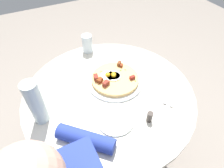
% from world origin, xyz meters
% --- Properties ---
extents(ground_plane, '(6.00, 6.00, 0.00)m').
position_xyz_m(ground_plane, '(0.00, 0.00, 0.00)').
color(ground_plane, gray).
extents(dining_table, '(0.93, 0.93, 0.73)m').
position_xyz_m(dining_table, '(0.00, 0.00, 0.56)').
color(dining_table, beige).
rests_on(dining_table, ground_plane).
extents(pizza_plate, '(0.32, 0.32, 0.01)m').
position_xyz_m(pizza_plate, '(-0.07, -0.05, 0.73)').
color(pizza_plate, white).
rests_on(pizza_plate, dining_table).
extents(breakfast_pizza, '(0.27, 0.27, 0.05)m').
position_xyz_m(breakfast_pizza, '(-0.06, -0.06, 0.75)').
color(breakfast_pizza, '#DFB066').
rests_on(breakfast_pizza, pizza_plate).
extents(bread_plate, '(0.18, 0.18, 0.01)m').
position_xyz_m(bread_plate, '(0.05, 0.18, 0.73)').
color(bread_plate, silver).
rests_on(bread_plate, dining_table).
extents(napkin, '(0.22, 0.21, 0.00)m').
position_xyz_m(napkin, '(-0.30, 0.18, 0.73)').
color(napkin, white).
rests_on(napkin, dining_table).
extents(fork, '(0.16, 0.11, 0.00)m').
position_xyz_m(fork, '(-0.29, 0.16, 0.73)').
color(fork, silver).
rests_on(fork, napkin).
extents(knife, '(0.16, 0.11, 0.00)m').
position_xyz_m(knife, '(-0.31, 0.19, 0.73)').
color(knife, silver).
rests_on(knife, napkin).
extents(water_glass, '(0.07, 0.07, 0.12)m').
position_xyz_m(water_glass, '(-0.04, -0.40, 0.79)').
color(water_glass, silver).
rests_on(water_glass, dining_table).
extents(water_bottle, '(0.07, 0.07, 0.24)m').
position_xyz_m(water_bottle, '(0.37, 0.01, 0.85)').
color(water_bottle, silver).
rests_on(water_bottle, dining_table).
extents(salt_shaker, '(0.03, 0.03, 0.05)m').
position_xyz_m(salt_shaker, '(0.37, 0.20, 0.75)').
color(salt_shaker, white).
rests_on(salt_shaker, dining_table).
extents(pepper_shaker, '(0.03, 0.03, 0.06)m').
position_xyz_m(pepper_shaker, '(-0.09, 0.26, 0.76)').
color(pepper_shaker, '#3F3833').
rests_on(pepper_shaker, dining_table).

